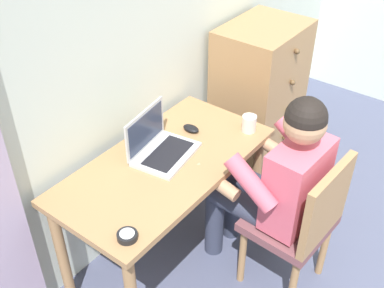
% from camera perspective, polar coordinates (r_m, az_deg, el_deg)
% --- Properties ---
extents(wall_back, '(4.80, 0.05, 2.50)m').
position_cam_1_polar(wall_back, '(2.69, -3.82, 14.17)').
color(wall_back, silver).
rests_on(wall_back, ground_plane).
extents(desk, '(1.21, 0.61, 0.74)m').
position_cam_1_polar(desk, '(2.52, -3.20, -4.14)').
color(desk, '#9E754C').
rests_on(desk, ground_plane).
extents(dresser, '(0.60, 0.48, 1.09)m').
position_cam_1_polar(dresser, '(3.36, 7.94, 5.25)').
color(dresser, '#9E754C').
rests_on(dresser, ground_plane).
extents(chair, '(0.44, 0.42, 0.88)m').
position_cam_1_polar(chair, '(2.54, 13.01, -9.00)').
color(chair, brown).
rests_on(chair, ground_plane).
extents(person_seated, '(0.55, 0.60, 1.20)m').
position_cam_1_polar(person_seated, '(2.48, 9.91, -4.20)').
color(person_seated, '#33384C').
rests_on(person_seated, ground_plane).
extents(laptop, '(0.37, 0.30, 0.24)m').
position_cam_1_polar(laptop, '(2.48, -3.96, -0.17)').
color(laptop, '#B7BABF').
rests_on(laptop, desk).
extents(computer_mouse, '(0.06, 0.10, 0.03)m').
position_cam_1_polar(computer_mouse, '(2.66, -0.12, 1.87)').
color(computer_mouse, black).
rests_on(computer_mouse, desk).
extents(desk_clock, '(0.09, 0.09, 0.03)m').
position_cam_1_polar(desk_clock, '(2.07, -7.78, -10.87)').
color(desk_clock, black).
rests_on(desk_clock, desk).
extents(coffee_mug, '(0.12, 0.08, 0.09)m').
position_cam_1_polar(coffee_mug, '(2.66, 6.89, 2.49)').
color(coffee_mug, silver).
rests_on(coffee_mug, desk).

